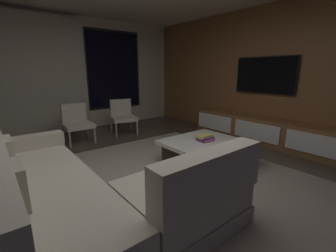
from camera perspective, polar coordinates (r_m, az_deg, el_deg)
The scene contains 11 objects.
floor at distance 2.97m, azimuth -4.29°, elevation -15.18°, with size 9.20×9.20×0.00m, color #473D33.
back_wall_with_window at distance 5.94m, azimuth -25.67°, elevation 11.52°, with size 6.60×0.30×2.70m.
media_wall at distance 5.00m, azimuth 26.33°, elevation 11.37°, with size 0.12×7.80×2.70m.
area_rug at distance 3.08m, azimuth 2.32°, elevation -13.85°, with size 3.20×3.80×0.01m, color gray.
sectional_couch at distance 2.37m, azimuth -20.97°, elevation -16.07°, with size 1.98×2.50×0.82m.
coffee_table at distance 3.63m, azimuth 9.60°, elevation -6.56°, with size 1.16×1.16×0.36m.
book_stack_on_coffee_table at distance 3.62m, azimuth 9.27°, elevation -2.97°, with size 0.26×0.21×0.09m.
accent_chair_near_window at distance 5.41m, azimuth -11.37°, elevation 2.81°, with size 0.65×0.67×0.78m.
accent_chair_by_curtain at distance 4.99m, azimuth -22.02°, elevation 1.16°, with size 0.56×0.57×0.78m.
media_console at distance 4.91m, azimuth 22.99°, elevation -1.32°, with size 0.46×3.10×0.52m.
mounted_tv at distance 5.02m, azimuth 23.17°, elevation 11.68°, with size 0.05×1.25×0.72m.
Camera 1 is at (-1.45, -2.16, 1.43)m, focal length 24.21 mm.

